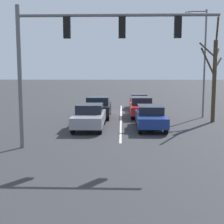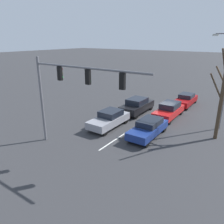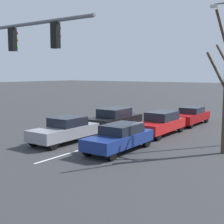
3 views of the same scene
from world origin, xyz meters
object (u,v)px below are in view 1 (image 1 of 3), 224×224
at_px(car_black_midlane_second, 98,107).
at_px(traffic_signal_gantry, 82,44).
at_px(car_red_leftlane_second, 141,107).
at_px(car_navy_leftlane_front, 150,117).
at_px(car_gray_midlane_front, 89,116).
at_px(bare_tree_near, 214,75).
at_px(car_maroon_leftlane_third, 139,101).
at_px(street_lamp_left_shoulder, 203,57).

bearing_deg(car_black_midlane_second, traffic_signal_gantry, 90.38).
bearing_deg(car_red_leftlane_second, car_black_midlane_second, 8.25).
distance_m(car_navy_leftlane_front, car_red_leftlane_second, 5.44).
xyz_separation_m(car_gray_midlane_front, car_black_midlane_second, (-0.18, -5.09, 0.06)).
bearing_deg(car_navy_leftlane_front, bare_tree_near, -149.53).
relative_size(car_gray_midlane_front, car_maroon_leftlane_third, 0.98).
height_order(car_red_leftlane_second, bare_tree_near, bare_tree_near).
bearing_deg(car_red_leftlane_second, car_maroon_leftlane_third, -91.25).
height_order(car_red_leftlane_second, traffic_signal_gantry, traffic_signal_gantry).
bearing_deg(car_black_midlane_second, car_maroon_leftlane_third, -121.39).
xyz_separation_m(car_gray_midlane_front, bare_tree_near, (-8.66, -2.95, 2.65)).
bearing_deg(street_lamp_left_shoulder, car_maroon_leftlane_third, -50.67).
bearing_deg(car_navy_leftlane_front, car_black_midlane_second, -52.87).
relative_size(car_gray_midlane_front, traffic_signal_gantry, 0.50).
distance_m(car_gray_midlane_front, bare_tree_near, 9.52).
bearing_deg(street_lamp_left_shoulder, bare_tree_near, 95.80).
bearing_deg(car_red_leftlane_second, traffic_signal_gantry, 72.42).
distance_m(car_red_leftlane_second, bare_tree_near, 6.23).
distance_m(street_lamp_left_shoulder, bare_tree_near, 2.73).
relative_size(car_maroon_leftlane_third, bare_tree_near, 0.65).
bearing_deg(car_navy_leftlane_front, car_maroon_leftlane_third, -89.30).
relative_size(car_black_midlane_second, car_maroon_leftlane_third, 1.02).
relative_size(car_navy_leftlane_front, car_red_leftlane_second, 0.97).
distance_m(traffic_signal_gantry, bare_tree_near, 11.79).
bearing_deg(car_black_midlane_second, bare_tree_near, 165.88).
bearing_deg(car_maroon_leftlane_third, car_black_midlane_second, 58.61).
xyz_separation_m(car_black_midlane_second, street_lamp_left_shoulder, (-8.24, -0.23, 3.95)).
height_order(car_black_midlane_second, street_lamp_left_shoulder, street_lamp_left_shoulder).
distance_m(car_navy_leftlane_front, car_maroon_leftlane_third, 10.82).
height_order(car_black_midlane_second, traffic_signal_gantry, traffic_signal_gantry).
xyz_separation_m(car_maroon_leftlane_third, street_lamp_left_shoulder, (-4.64, 5.66, 4.06)).
distance_m(car_gray_midlane_front, traffic_signal_gantry, 6.62).
bearing_deg(car_red_leftlane_second, bare_tree_near, 152.19).
distance_m(car_navy_leftlane_front, car_black_midlane_second, 6.18).
height_order(car_red_leftlane_second, street_lamp_left_shoulder, street_lamp_left_shoulder).
xyz_separation_m(car_gray_midlane_front, traffic_signal_gantry, (-0.25, 5.18, 4.12)).
bearing_deg(car_black_midlane_second, car_gray_midlane_front, 87.96).
relative_size(traffic_signal_gantry, bare_tree_near, 1.27).
xyz_separation_m(car_maroon_leftlane_third, bare_tree_near, (-4.88, 8.03, 2.71)).
bearing_deg(car_red_leftlane_second, street_lamp_left_shoulder, 176.70).
distance_m(car_navy_leftlane_front, traffic_signal_gantry, 7.68).
relative_size(car_red_leftlane_second, street_lamp_left_shoulder, 0.57).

